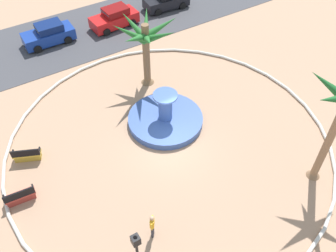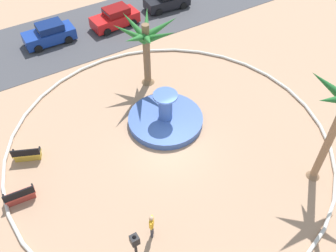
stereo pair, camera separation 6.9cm
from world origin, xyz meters
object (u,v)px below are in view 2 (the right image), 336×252
bench_east (20,196)px  parked_car_second (115,18)px  person_cyclist_helmet (152,225)px  fountain (166,119)px  palm_tree_near_fountain (146,39)px  parked_car_leftmost (49,34)px  bench_west (27,155)px  parked_car_third (167,0)px

bench_east → parked_car_second: bearing=47.9°
bench_east → person_cyclist_helmet: bearing=-47.1°
fountain → palm_tree_near_fountain: 5.34m
parked_car_leftmost → person_cyclist_helmet: bearing=-93.9°
bench_west → parked_car_third: bearing=34.1°
parked_car_leftmost → parked_car_second: (5.56, -0.47, 0.00)m
bench_west → parked_car_third: parked_car_third is taller
fountain → palm_tree_near_fountain: bearing=77.0°
person_cyclist_helmet → parked_car_third: bearing=57.2°
parked_car_leftmost → parked_car_third: (10.89, -0.11, 0.00)m
parked_car_third → parked_car_leftmost: bearing=179.4°
fountain → palm_tree_near_fountain: (0.95, 4.10, 3.29)m
palm_tree_near_fountain → parked_car_second: bearing=80.8°
palm_tree_near_fountain → bench_east: palm_tree_near_fountain is taller
parked_car_leftmost → parked_car_second: bearing=-4.9°
parked_car_leftmost → fountain: bearing=-75.2°
bench_east → parked_car_second: (11.86, 13.11, 0.43)m
fountain → bench_east: 9.68m
person_cyclist_helmet → parked_car_leftmost: bearing=86.1°
bench_west → parked_car_third: 19.37m
palm_tree_near_fountain → parked_car_leftmost: 9.88m
palm_tree_near_fountain → bench_west: (-9.41, -2.53, -3.27)m
fountain → parked_car_second: (2.24, 12.08, 0.45)m
bench_west → parked_car_second: 15.00m
bench_west → palm_tree_near_fountain: bearing=15.0°
parked_car_leftmost → bench_west: bearing=-115.1°
palm_tree_near_fountain → parked_car_second: 8.56m
bench_east → person_cyclist_helmet: 7.40m
fountain → person_cyclist_helmet: bearing=-125.5°
person_cyclist_helmet → bench_east: bearing=132.9°
fountain → parked_car_second: 12.29m
bench_west → person_cyclist_helmet: 8.92m
person_cyclist_helmet → parked_car_third: size_ratio=0.42×
bench_west → parked_car_leftmost: (5.15, 10.98, 0.43)m
palm_tree_near_fountain → parked_car_second: (1.29, 7.98, -2.84)m
palm_tree_near_fountain → parked_car_second: palm_tree_near_fountain is taller
bench_west → person_cyclist_helmet: size_ratio=0.98×
parked_car_leftmost → parked_car_second: size_ratio=0.98×
bench_west → parked_car_second: size_ratio=0.41×
fountain → parked_car_third: fountain is taller
fountain → bench_east: fountain is taller
fountain → person_cyclist_helmet: fountain is taller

